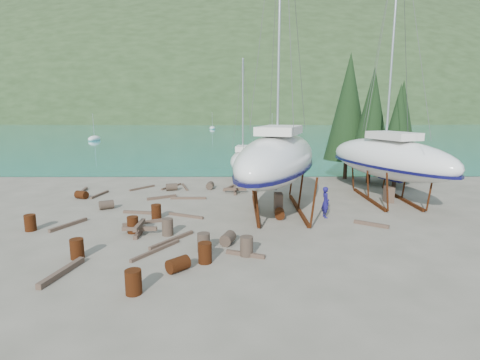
{
  "coord_description": "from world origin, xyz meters",
  "views": [
    {
      "loc": [
        0.88,
        -20.76,
        6.34
      ],
      "look_at": [
        1.01,
        3.0,
        1.93
      ],
      "focal_mm": 28.0,
      "sensor_mm": 36.0,
      "label": 1
    }
  ],
  "objects_px": {
    "large_sailboat_near": "(278,158)",
    "large_sailboat_far": "(388,158)",
    "worker": "(326,202)",
    "small_sailboat_shore": "(243,160)"
  },
  "relations": [
    {
      "from": "small_sailboat_shore",
      "to": "worker",
      "type": "xyz_separation_m",
      "value": [
        4.79,
        -12.99,
        -0.88
      ]
    },
    {
      "from": "large_sailboat_near",
      "to": "large_sailboat_far",
      "type": "xyz_separation_m",
      "value": [
        8.08,
        2.83,
        -0.35
      ]
    },
    {
      "from": "large_sailboat_far",
      "to": "worker",
      "type": "relative_size",
      "value": 9.94
    },
    {
      "from": "small_sailboat_shore",
      "to": "worker",
      "type": "bearing_deg",
      "value": -62.45
    },
    {
      "from": "small_sailboat_shore",
      "to": "large_sailboat_far",
      "type": "bearing_deg",
      "value": -33.1
    },
    {
      "from": "large_sailboat_near",
      "to": "small_sailboat_shore",
      "type": "bearing_deg",
      "value": 118.28
    },
    {
      "from": "large_sailboat_near",
      "to": "large_sailboat_far",
      "type": "height_order",
      "value": "large_sailboat_near"
    },
    {
      "from": "large_sailboat_near",
      "to": "large_sailboat_far",
      "type": "relative_size",
      "value": 1.13
    },
    {
      "from": "large_sailboat_far",
      "to": "worker",
      "type": "bearing_deg",
      "value": -160.18
    },
    {
      "from": "large_sailboat_near",
      "to": "small_sailboat_shore",
      "type": "xyz_separation_m",
      "value": [
        -2.05,
        11.46,
        -1.58
      ]
    }
  ]
}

